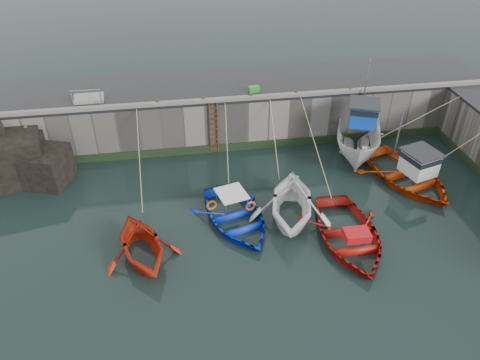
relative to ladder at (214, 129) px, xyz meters
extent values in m
plane|color=black|center=(2.00, -9.91, -1.59)|extent=(120.00, 120.00, 0.00)
cube|color=slate|center=(2.00, 2.59, -0.09)|extent=(30.00, 5.00, 3.00)
cube|color=black|center=(2.00, 2.59, 1.49)|extent=(30.00, 5.00, 0.16)
cube|color=slate|center=(2.00, 0.24, 1.67)|extent=(30.00, 0.30, 0.20)
cube|color=black|center=(2.00, 0.05, -1.34)|extent=(30.00, 0.08, 0.50)
cube|color=black|center=(-11.00, -0.91, -0.29)|extent=(4.05, 3.66, 2.60)
cube|color=black|center=(-9.20, -1.51, -0.64)|extent=(2.96, 2.83, 1.90)
cube|color=black|center=(-10.20, -0.31, -0.44)|extent=(2.01, 1.83, 2.30)
cone|color=#2D591E|center=(-10.60, -1.11, 0.59)|extent=(0.44, 0.44, 0.45)
cone|color=#2D591E|center=(-9.50, -1.71, 0.09)|extent=(0.44, 0.44, 0.45)
cone|color=#2D591E|center=(-10.00, -0.11, 0.99)|extent=(0.44, 0.44, 0.45)
cylinder|color=#3F1E0F|center=(-0.22, 0.01, 0.01)|extent=(0.07, 0.07, 3.20)
cylinder|color=#3F1E0F|center=(0.22, 0.01, 0.01)|extent=(0.07, 0.07, 3.20)
cube|color=#3F1E0F|center=(0.00, -0.01, -1.34)|extent=(0.44, 0.06, 0.05)
cube|color=#3F1E0F|center=(0.00, -0.01, -1.01)|extent=(0.44, 0.06, 0.05)
cube|color=#3F1E0F|center=(0.00, -0.01, -0.68)|extent=(0.44, 0.06, 0.05)
cube|color=#3F1E0F|center=(0.00, -0.01, -0.35)|extent=(0.44, 0.06, 0.05)
cube|color=#3F1E0F|center=(0.00, -0.01, -0.02)|extent=(0.44, 0.06, 0.05)
cube|color=#3F1E0F|center=(0.00, -0.01, 0.31)|extent=(0.44, 0.06, 0.05)
cube|color=#3F1E0F|center=(0.00, -0.01, 0.64)|extent=(0.44, 0.06, 0.05)
cube|color=#3F1E0F|center=(0.00, -0.01, 0.97)|extent=(0.44, 0.06, 0.05)
cube|color=#3F1E0F|center=(0.00, -0.01, 1.30)|extent=(0.44, 0.06, 0.05)
imported|color=#B3240F|center=(-4.06, -8.16, -1.59)|extent=(4.69, 5.07, 2.20)
imported|color=#0D30CE|center=(0.32, -6.42, -1.59)|extent=(4.88, 5.93, 1.07)
imported|color=white|center=(2.97, -6.51, -1.59)|extent=(5.35, 5.83, 2.59)
imported|color=#AA160E|center=(5.17, -8.49, -1.59)|extent=(4.13, 5.70, 1.16)
imported|color=silver|center=(8.28, -1.21, -0.67)|extent=(4.69, 7.04, 2.55)
cube|color=#0D3EC5|center=(8.07, -1.77, 1.20)|extent=(1.85, 1.90, 1.20)
cube|color=black|center=(8.07, -1.77, 1.55)|extent=(1.92, 1.98, 0.28)
cube|color=#262628|center=(8.07, -1.77, 1.84)|extent=(2.11, 2.16, 0.08)
cylinder|color=#A5A8AD|center=(8.71, -0.09, 2.10)|extent=(0.08, 0.08, 3.00)
imported|color=#E0400B|center=(9.88, -4.42, -1.33)|extent=(5.69, 6.83, 1.22)
cube|color=silver|center=(10.05, -4.99, -0.12)|extent=(1.77, 1.83, 1.20)
cube|color=black|center=(10.05, -4.99, 0.23)|extent=(1.84, 1.91, 0.28)
cube|color=#262628|center=(10.05, -4.99, 0.52)|extent=(2.01, 2.08, 0.08)
cylinder|color=#A5A8AD|center=(9.55, -3.26, 0.78)|extent=(0.08, 0.08, 3.00)
cube|color=green|center=(2.52, 1.20, 1.73)|extent=(0.69, 0.48, 0.32)
cylinder|color=#A5A8AD|center=(-7.50, 0.69, 2.07)|extent=(0.05, 0.05, 1.00)
cylinder|color=#A5A8AD|center=(-6.00, 0.69, 2.07)|extent=(0.05, 0.05, 1.00)
cylinder|color=#A5A8AD|center=(-6.75, 0.69, 2.53)|extent=(1.50, 0.05, 0.05)
cube|color=gray|center=(-6.75, 1.19, 1.66)|extent=(1.60, 0.35, 0.18)
cube|color=gray|center=(-6.75, 1.54, 1.84)|extent=(1.60, 0.35, 0.18)
cylinder|color=#3F1E0F|center=(-3.00, 0.34, 1.71)|extent=(0.18, 0.18, 0.28)
cylinder|color=#3F1E0F|center=(-0.50, 0.34, 1.71)|extent=(0.18, 0.18, 0.28)
cylinder|color=#3F1E0F|center=(2.20, 0.34, 1.71)|extent=(0.18, 0.18, 0.28)
cylinder|color=#3F1E0F|center=(4.80, 0.34, 1.71)|extent=(0.18, 0.18, 0.28)
cylinder|color=#3F1E0F|center=(8.00, 0.34, 1.71)|extent=(0.18, 0.18, 0.28)
camera|label=1|loc=(-2.15, -23.40, 12.97)|focal=35.00mm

